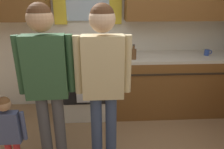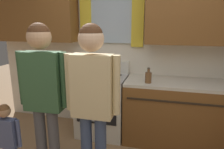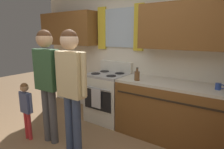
# 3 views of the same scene
# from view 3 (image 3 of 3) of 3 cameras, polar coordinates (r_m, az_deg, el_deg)

# --- Properties ---
(back_wall_unit) EXTENTS (4.60, 0.42, 2.60)m
(back_wall_unit) POSITION_cam_3_polar(r_m,az_deg,el_deg) (3.42, 7.69, 9.52)
(back_wall_unit) COLOR silver
(back_wall_unit) RESTS_ON ground
(kitchen_counter_run) EXTENTS (2.34, 2.12, 0.90)m
(kitchen_counter_run) POSITION_cam_3_polar(r_m,az_deg,el_deg) (2.62, 29.18, -15.86)
(kitchen_counter_run) COLOR brown
(kitchen_counter_run) RESTS_ON ground
(stove_oven) EXTENTS (0.70, 0.67, 1.10)m
(stove_oven) POSITION_cam_3_polar(r_m,az_deg,el_deg) (3.60, -1.21, -6.50)
(stove_oven) COLOR silver
(stove_oven) RESTS_ON ground
(bottle_squat_brown) EXTENTS (0.08, 0.08, 0.21)m
(bottle_squat_brown) POSITION_cam_3_polar(r_m,az_deg,el_deg) (2.99, 7.53, -0.33)
(bottle_squat_brown) COLOR brown
(bottle_squat_brown) RESTS_ON kitchen_counter_run
(mug_cobalt_blue) EXTENTS (0.11, 0.07, 0.08)m
(mug_cobalt_blue) POSITION_cam_3_polar(r_m,az_deg,el_deg) (2.83, 29.39, -3.17)
(mug_cobalt_blue) COLOR #2D479E
(mug_cobalt_blue) RESTS_ON kitchen_counter_run
(adult_holding_child) EXTENTS (0.52, 0.23, 1.67)m
(adult_holding_child) POSITION_cam_3_polar(r_m,az_deg,el_deg) (2.86, -18.97, 0.13)
(adult_holding_child) COLOR #4C4C51
(adult_holding_child) RESTS_ON ground
(adult_in_plaid) EXTENTS (0.52, 0.23, 1.67)m
(adult_in_plaid) POSITION_cam_3_polar(r_m,az_deg,el_deg) (2.45, -12.22, -1.43)
(adult_in_plaid) COLOR #38476B
(adult_in_plaid) RESTS_ON ground
(small_child) EXTENTS (0.31, 0.12, 0.90)m
(small_child) POSITION_cam_3_polar(r_m,az_deg,el_deg) (3.19, -24.44, -8.23)
(small_child) COLOR red
(small_child) RESTS_ON ground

